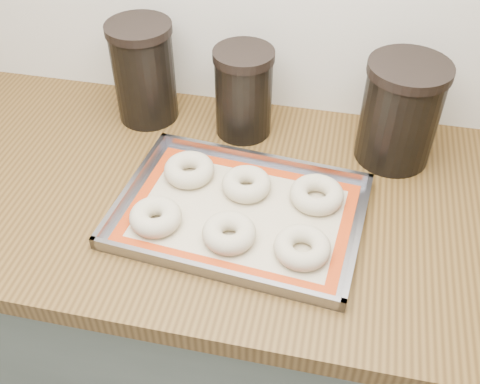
% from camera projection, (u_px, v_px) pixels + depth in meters
% --- Properties ---
extents(cabinet, '(3.00, 0.65, 0.86)m').
position_uv_depth(cabinet, '(252.00, 329.00, 1.44)').
color(cabinet, '#5C6659').
rests_on(cabinet, floor).
extents(countertop, '(3.06, 0.68, 0.04)m').
position_uv_depth(countertop, '(255.00, 203.00, 1.13)').
color(countertop, brown).
rests_on(countertop, cabinet).
extents(baking_tray, '(0.49, 0.37, 0.03)m').
position_uv_depth(baking_tray, '(240.00, 212.00, 1.07)').
color(baking_tray, gray).
rests_on(baking_tray, countertop).
extents(baking_mat, '(0.45, 0.33, 0.00)m').
position_uv_depth(baking_mat, '(240.00, 213.00, 1.07)').
color(baking_mat, '#C6B793').
rests_on(baking_mat, baking_tray).
extents(bagel_front_left, '(0.11, 0.11, 0.04)m').
position_uv_depth(bagel_front_left, '(156.00, 217.00, 1.04)').
color(bagel_front_left, beige).
rests_on(bagel_front_left, baking_mat).
extents(bagel_front_mid, '(0.10, 0.10, 0.04)m').
position_uv_depth(bagel_front_mid, '(229.00, 233.00, 1.01)').
color(bagel_front_mid, beige).
rests_on(bagel_front_mid, baking_mat).
extents(bagel_front_right, '(0.13, 0.13, 0.03)m').
position_uv_depth(bagel_front_right, '(302.00, 247.00, 0.99)').
color(bagel_front_right, beige).
rests_on(bagel_front_right, baking_mat).
extents(bagel_back_left, '(0.11, 0.11, 0.04)m').
position_uv_depth(bagel_back_left, '(189.00, 170.00, 1.14)').
color(bagel_back_left, beige).
rests_on(bagel_back_left, baking_mat).
extents(bagel_back_mid, '(0.10, 0.10, 0.04)m').
position_uv_depth(bagel_back_mid, '(246.00, 184.00, 1.11)').
color(bagel_back_mid, beige).
rests_on(bagel_back_mid, baking_mat).
extents(bagel_back_right, '(0.12, 0.12, 0.03)m').
position_uv_depth(bagel_back_right, '(317.00, 194.00, 1.09)').
color(bagel_back_right, beige).
rests_on(bagel_back_right, baking_mat).
extents(canister_left, '(0.14, 0.14, 0.23)m').
position_uv_depth(canister_left, '(144.00, 72.00, 1.24)').
color(canister_left, black).
rests_on(canister_left, countertop).
extents(canister_mid, '(0.13, 0.13, 0.20)m').
position_uv_depth(canister_mid, '(244.00, 92.00, 1.21)').
color(canister_mid, black).
rests_on(canister_mid, countertop).
extents(canister_right, '(0.16, 0.16, 0.22)m').
position_uv_depth(canister_right, '(400.00, 112.00, 1.14)').
color(canister_right, black).
rests_on(canister_right, countertop).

